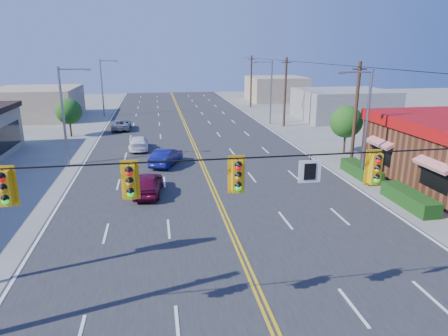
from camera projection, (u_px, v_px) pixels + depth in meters
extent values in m
plane|color=gray|center=(269.00, 318.00, 14.28)|extent=(160.00, 160.00, 0.00)
cube|color=#2D2D30|center=(203.00, 165.00, 33.17)|extent=(20.00, 120.00, 0.06)
cylinder|color=black|center=(275.00, 157.00, 12.58)|extent=(24.00, 0.05, 0.05)
cube|color=white|center=(310.00, 171.00, 12.93)|extent=(0.75, 0.04, 0.75)
cube|color=#D89E0C|center=(5.00, 188.00, 11.44)|extent=(0.55, 0.34, 1.25)
cube|color=#D89E0C|center=(130.00, 182.00, 12.01)|extent=(0.55, 0.34, 1.25)
cube|color=#D89E0C|center=(237.00, 176.00, 12.55)|extent=(0.55, 0.34, 1.25)
cube|color=#D89E0C|center=(375.00, 169.00, 13.31)|extent=(0.55, 0.34, 1.25)
cube|color=#194214|center=(383.00, 183.00, 27.36)|extent=(1.20, 9.00, 0.90)
cylinder|color=gray|center=(366.00, 127.00, 28.16)|extent=(0.20, 0.20, 8.00)
cylinder|color=gray|center=(357.00, 72.00, 26.90)|extent=(2.20, 0.12, 0.12)
cube|color=gray|center=(342.00, 73.00, 26.74)|extent=(0.50, 0.25, 0.15)
cylinder|color=gray|center=(271.00, 93.00, 50.84)|extent=(0.20, 0.20, 8.00)
cylinder|color=gray|center=(264.00, 62.00, 49.58)|extent=(2.20, 0.12, 0.12)
cube|color=gray|center=(255.00, 62.00, 49.42)|extent=(0.50, 0.25, 0.15)
cylinder|color=gray|center=(63.00, 118.00, 32.15)|extent=(0.20, 0.20, 8.00)
cylinder|color=gray|center=(73.00, 69.00, 31.25)|extent=(2.20, 0.12, 0.12)
cube|color=gray|center=(87.00, 70.00, 31.44)|extent=(0.50, 0.25, 0.15)
cylinder|color=gray|center=(102.00, 88.00, 56.72)|extent=(0.20, 0.20, 8.00)
cylinder|color=gray|center=(108.00, 61.00, 55.82)|extent=(2.20, 0.12, 0.12)
cube|color=gray|center=(116.00, 61.00, 56.01)|extent=(0.50, 0.25, 0.15)
cylinder|color=#47301E|center=(355.00, 115.00, 32.08)|extent=(0.28, 0.28, 8.40)
cylinder|color=#47301E|center=(285.00, 93.00, 49.09)|extent=(0.28, 0.28, 8.40)
cylinder|color=#47301E|center=(251.00, 82.00, 66.10)|extent=(0.28, 0.28, 8.40)
cylinder|color=#47301E|center=(344.00, 142.00, 36.96)|extent=(0.20, 0.20, 2.10)
sphere|color=#235B19|center=(346.00, 122.00, 36.43)|extent=(2.94, 2.94, 2.94)
cylinder|color=#47301E|center=(71.00, 128.00, 44.02)|extent=(0.20, 0.20, 2.00)
sphere|color=#235B19|center=(69.00, 111.00, 43.51)|extent=(2.80, 2.80, 2.80)
cube|color=gray|center=(343.00, 105.00, 55.08)|extent=(12.00, 10.00, 4.00)
cube|color=tan|center=(37.00, 103.00, 55.80)|extent=(11.00, 12.00, 4.20)
cube|color=tan|center=(276.00, 89.00, 75.33)|extent=(10.00, 10.00, 4.40)
imported|color=maroon|center=(148.00, 184.00, 26.29)|extent=(2.18, 4.47, 1.47)
imported|color=navy|center=(166.00, 157.00, 32.96)|extent=(3.00, 4.51, 1.41)
imported|color=white|center=(139.00, 144.00, 38.15)|extent=(1.90, 4.45, 1.28)
imported|color=#A8A8AD|center=(121.00, 125.00, 47.66)|extent=(2.11, 4.54, 1.26)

